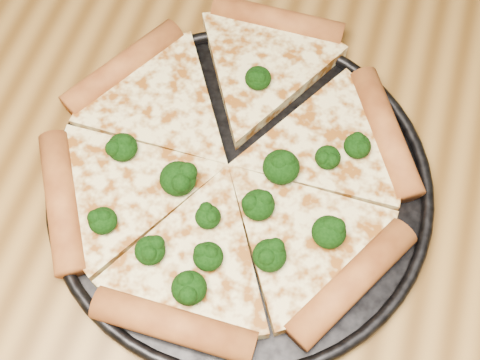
# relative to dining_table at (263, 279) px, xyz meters

# --- Properties ---
(dining_table) EXTENTS (1.20, 0.90, 0.75)m
(dining_table) POSITION_rel_dining_table_xyz_m (0.00, 0.00, 0.00)
(dining_table) COLOR brown
(dining_table) RESTS_ON ground
(pizza_pan) EXTENTS (0.36, 0.36, 0.02)m
(pizza_pan) POSITION_rel_dining_table_xyz_m (-0.04, 0.05, 0.10)
(pizza_pan) COLOR black
(pizza_pan) RESTS_ON dining_table
(pizza) EXTENTS (0.36, 0.36, 0.03)m
(pizza) POSITION_rel_dining_table_xyz_m (-0.05, 0.06, 0.11)
(pizza) COLOR beige
(pizza) RESTS_ON pizza_pan
(broccoli_florets) EXTENTS (0.23, 0.25, 0.03)m
(broccoli_florets) POSITION_rel_dining_table_xyz_m (-0.04, 0.02, 0.12)
(broccoli_florets) COLOR black
(broccoli_florets) RESTS_ON pizza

